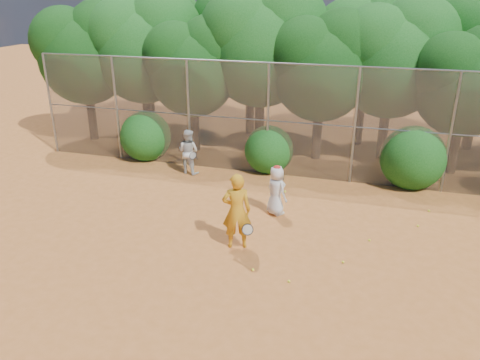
% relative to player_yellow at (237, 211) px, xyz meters
% --- Properties ---
extents(ground, '(80.00, 80.00, 0.00)m').
position_rel_player_yellow_xyz_m(ground, '(0.54, -0.62, -1.03)').
color(ground, '#AC5E26').
rests_on(ground, ground).
extents(fence_back, '(20.05, 0.09, 4.03)m').
position_rel_player_yellow_xyz_m(fence_back, '(0.42, 5.38, 1.02)').
color(fence_back, gray).
rests_on(fence_back, ground).
extents(tree_0, '(4.38, 3.81, 6.00)m').
position_rel_player_yellow_xyz_m(tree_0, '(-8.90, 7.42, 2.90)').
color(tree_0, black).
rests_on(tree_0, ground).
extents(tree_1, '(4.64, 4.03, 6.35)m').
position_rel_player_yellow_xyz_m(tree_1, '(-6.40, 7.92, 3.14)').
color(tree_1, black).
rests_on(tree_1, ground).
extents(tree_2, '(3.99, 3.47, 5.47)m').
position_rel_player_yellow_xyz_m(tree_2, '(-3.91, 7.21, 2.56)').
color(tree_2, black).
rests_on(tree_2, ground).
extents(tree_3, '(4.89, 4.26, 6.70)m').
position_rel_player_yellow_xyz_m(tree_3, '(-1.40, 8.22, 3.37)').
color(tree_3, black).
rests_on(tree_3, ground).
extents(tree_4, '(4.19, 3.64, 5.73)m').
position_rel_player_yellow_xyz_m(tree_4, '(1.10, 7.62, 2.73)').
color(tree_4, black).
rests_on(tree_4, ground).
extents(tree_5, '(4.51, 3.92, 6.17)m').
position_rel_player_yellow_xyz_m(tree_5, '(3.60, 8.42, 3.02)').
color(tree_5, black).
rests_on(tree_5, ground).
extents(tree_6, '(3.86, 3.36, 5.29)m').
position_rel_player_yellow_xyz_m(tree_6, '(6.09, 7.41, 2.44)').
color(tree_6, black).
rests_on(tree_6, ground).
extents(tree_9, '(4.83, 4.20, 6.62)m').
position_rel_player_yellow_xyz_m(tree_9, '(-7.40, 10.22, 3.31)').
color(tree_9, black).
rests_on(tree_9, ground).
extents(tree_10, '(5.15, 4.48, 7.06)m').
position_rel_player_yellow_xyz_m(tree_10, '(-2.39, 10.42, 3.60)').
color(tree_10, black).
rests_on(tree_10, ground).
extents(tree_11, '(4.64, 4.03, 6.35)m').
position_rel_player_yellow_xyz_m(tree_11, '(2.60, 10.02, 3.14)').
color(tree_11, black).
rests_on(tree_11, ground).
extents(bush_0, '(2.00, 2.00, 2.00)m').
position_rel_player_yellow_xyz_m(bush_0, '(-5.46, 5.68, -0.03)').
color(bush_0, '#124A14').
rests_on(bush_0, ground).
extents(bush_1, '(1.80, 1.80, 1.80)m').
position_rel_player_yellow_xyz_m(bush_1, '(-0.46, 5.68, -0.13)').
color(bush_1, '#124A14').
rests_on(bush_1, ground).
extents(bush_2, '(2.20, 2.20, 2.20)m').
position_rel_player_yellow_xyz_m(bush_2, '(4.54, 5.68, 0.07)').
color(bush_2, '#124A14').
rests_on(bush_2, ground).
extents(player_yellow, '(0.95, 0.71, 2.06)m').
position_rel_player_yellow_xyz_m(player_yellow, '(0.00, 0.00, 0.00)').
color(player_yellow, '#C58617').
rests_on(player_yellow, ground).
extents(player_teen, '(0.89, 0.84, 1.55)m').
position_rel_player_yellow_xyz_m(player_teen, '(0.58, 2.19, -0.26)').
color(player_teen, silver).
rests_on(player_teen, ground).
extents(player_white, '(0.93, 0.83, 1.65)m').
position_rel_player_yellow_xyz_m(player_white, '(-3.22, 4.62, -0.20)').
color(player_white, silver).
rests_on(player_white, ground).
extents(ball_0, '(0.07, 0.07, 0.07)m').
position_rel_player_yellow_xyz_m(ball_0, '(2.77, -0.06, -0.99)').
color(ball_0, yellow).
rests_on(ball_0, ground).
extents(ball_1, '(0.07, 0.07, 0.07)m').
position_rel_player_yellow_xyz_m(ball_1, '(4.67, 2.49, -0.99)').
color(ball_1, yellow).
rests_on(ball_1, ground).
extents(ball_2, '(0.07, 0.07, 0.07)m').
position_rel_player_yellow_xyz_m(ball_2, '(1.64, -1.25, -0.99)').
color(ball_2, yellow).
rests_on(ball_2, ground).
extents(ball_3, '(0.07, 0.07, 0.07)m').
position_rel_player_yellow_xyz_m(ball_3, '(3.36, 1.25, -0.99)').
color(ball_3, yellow).
rests_on(ball_3, ground).
extents(ball_4, '(0.07, 0.07, 0.07)m').
position_rel_player_yellow_xyz_m(ball_4, '(0.71, -1.02, -0.99)').
color(ball_4, yellow).
rests_on(ball_4, ground).
extents(ball_5, '(0.07, 0.07, 0.07)m').
position_rel_player_yellow_xyz_m(ball_5, '(5.05, 3.62, -0.99)').
color(ball_5, yellow).
rests_on(ball_5, ground).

